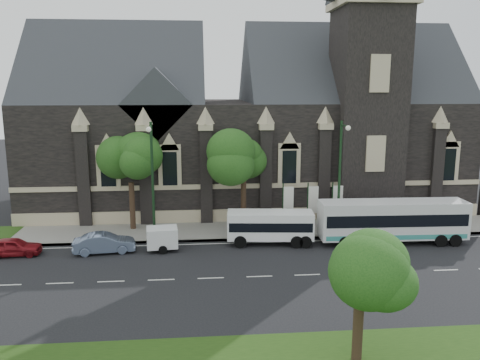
{
  "coord_description": "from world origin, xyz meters",
  "views": [
    {
      "loc": [
        -0.63,
        -27.94,
        11.65
      ],
      "look_at": [
        2.32,
        6.0,
        4.9
      ],
      "focal_mm": 36.29,
      "sensor_mm": 36.0,
      "label": 1
    }
  ],
  "objects": [
    {
      "name": "sidewalk",
      "position": [
        0.0,
        9.5,
        0.07
      ],
      "size": [
        80.0,
        5.0,
        0.15
      ],
      "primitive_type": "cube",
      "color": "gray",
      "rests_on": "ground"
    },
    {
      "name": "street_lamp_mid",
      "position": [
        -4.0,
        7.09,
        5.11
      ],
      "size": [
        0.36,
        1.88,
        9.0
      ],
      "color": "black",
      "rests_on": "ground"
    },
    {
      "name": "banner_flag_right",
      "position": [
        10.29,
        9.0,
        2.38
      ],
      "size": [
        0.9,
        0.1,
        4.0
      ],
      "color": "black",
      "rests_on": "ground"
    },
    {
      "name": "museum",
      "position": [
        5.12,
        18.78,
        8.17
      ],
      "size": [
        40.0,
        17.7,
        29.9
      ],
      "color": "black",
      "rests_on": "ground"
    },
    {
      "name": "street_lamp_near",
      "position": [
        10.0,
        7.09,
        5.11
      ],
      "size": [
        0.36,
        1.88,
        9.0
      ],
      "color": "black",
      "rests_on": "ground"
    },
    {
      "name": "ground",
      "position": [
        0.0,
        0.0,
        0.0
      ],
      "size": [
        160.0,
        160.0,
        0.0
      ],
      "primitive_type": "plane",
      "color": "black",
      "rests_on": "ground"
    },
    {
      "name": "banner_flag_left",
      "position": [
        6.29,
        9.0,
        2.38
      ],
      "size": [
        0.9,
        0.1,
        4.0
      ],
      "color": "black",
      "rests_on": "ground"
    },
    {
      "name": "tree_walk_left",
      "position": [
        -5.8,
        10.7,
        5.73
      ],
      "size": [
        3.91,
        3.91,
        7.64
      ],
      "color": "black",
      "rests_on": "ground"
    },
    {
      "name": "tree_walk_right",
      "position": [
        3.21,
        10.71,
        5.82
      ],
      "size": [
        4.08,
        4.08,
        7.8
      ],
      "color": "black",
      "rests_on": "ground"
    },
    {
      "name": "box_trailer",
      "position": [
        -3.29,
        5.4,
        0.94
      ],
      "size": [
        3.18,
        1.88,
        1.66
      ],
      "rotation": [
        0.0,
        0.0,
        0.1
      ],
      "color": "silver",
      "rests_on": "ground"
    },
    {
      "name": "tree_park_east",
      "position": [
        6.18,
        -9.32,
        4.62
      ],
      "size": [
        3.4,
        3.4,
        6.28
      ],
      "color": "black",
      "rests_on": "ground"
    },
    {
      "name": "sedan",
      "position": [
        -7.31,
        5.25,
        0.7
      ],
      "size": [
        4.39,
        2.0,
        1.4
      ],
      "primitive_type": "imported",
      "rotation": [
        0.0,
        0.0,
        1.7
      ],
      "color": "slate",
      "rests_on": "ground"
    },
    {
      "name": "car_far_red",
      "position": [
        -13.46,
        5.18,
        0.63
      ],
      "size": [
        3.79,
        1.67,
        1.27
      ],
      "primitive_type": "imported",
      "rotation": [
        0.0,
        0.0,
        1.62
      ],
      "color": "maroon",
      "rests_on": "ground"
    },
    {
      "name": "banner_flag_center",
      "position": [
        8.29,
        9.0,
        2.38
      ],
      "size": [
        0.9,
        0.1,
        4.0
      ],
      "color": "black",
      "rests_on": "ground"
    },
    {
      "name": "shuttle_bus",
      "position": [
        4.6,
        6.2,
        1.42
      ],
      "size": [
        6.45,
        2.78,
        2.43
      ],
      "rotation": [
        0.0,
        0.0,
        -0.1
      ],
      "color": "white",
      "rests_on": "ground"
    },
    {
      "name": "tour_coach",
      "position": [
        13.68,
        5.65,
        1.74
      ],
      "size": [
        10.93,
        2.79,
        3.17
      ],
      "rotation": [
        0.0,
        0.0,
        -0.03
      ],
      "color": "silver",
      "rests_on": "ground"
    }
  ]
}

